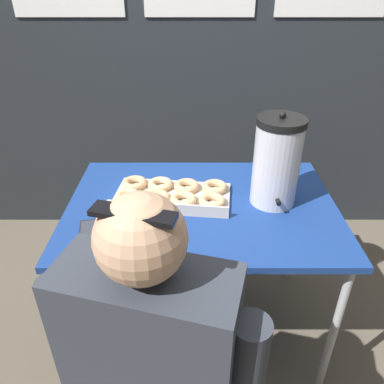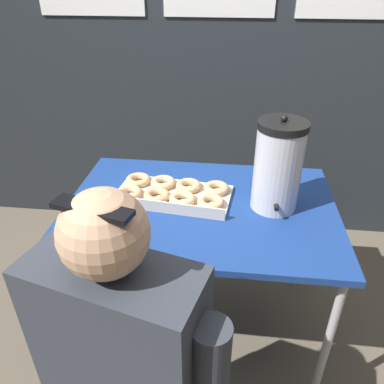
# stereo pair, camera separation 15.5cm
# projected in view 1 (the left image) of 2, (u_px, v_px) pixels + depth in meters

# --- Properties ---
(ground_plane) EXTENTS (12.00, 12.00, 0.00)m
(ground_plane) POSITION_uv_depth(u_px,v_px,m) (199.00, 323.00, 1.97)
(ground_plane) COLOR brown
(back_wall) EXTENTS (6.00, 0.11, 2.85)m
(back_wall) POSITION_uv_depth(u_px,v_px,m) (198.00, 5.00, 2.08)
(back_wall) COLOR #23282D
(back_wall) RESTS_ON ground
(folding_table) EXTENTS (1.13, 0.79, 0.75)m
(folding_table) POSITION_uv_depth(u_px,v_px,m) (201.00, 215.00, 1.61)
(folding_table) COLOR navy
(folding_table) RESTS_ON ground
(donut_box) EXTENTS (0.52, 0.31, 0.05)m
(donut_box) POSITION_uv_depth(u_px,v_px,m) (171.00, 194.00, 1.61)
(donut_box) COLOR beige
(donut_box) RESTS_ON folding_table
(coffee_urn) EXTENTS (0.19, 0.22, 0.40)m
(coffee_urn) POSITION_uv_depth(u_px,v_px,m) (276.00, 162.00, 1.51)
(coffee_urn) COLOR silver
(coffee_urn) RESTS_ON folding_table
(cell_phone) EXTENTS (0.10, 0.17, 0.01)m
(cell_phone) POSITION_uv_depth(u_px,v_px,m) (88.00, 232.00, 1.40)
(cell_phone) COLOR black
(cell_phone) RESTS_ON folding_table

